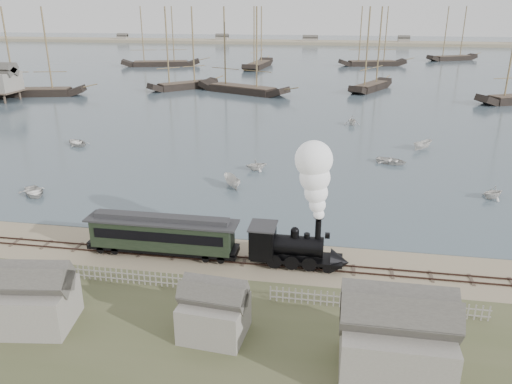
# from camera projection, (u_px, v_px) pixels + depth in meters

# --- Properties ---
(ground) EXTENTS (600.00, 600.00, 0.00)m
(ground) POSITION_uv_depth(u_px,v_px,m) (226.00, 249.00, 43.75)
(ground) COLOR tan
(ground) RESTS_ON ground
(harbor_water) EXTENTS (600.00, 336.00, 0.06)m
(harbor_water) POSITION_uv_depth(u_px,v_px,m) (321.00, 58.00, 200.62)
(harbor_water) COLOR #404F5C
(harbor_water) RESTS_ON ground
(rail_track) EXTENTS (120.00, 1.80, 0.16)m
(rail_track) POSITION_uv_depth(u_px,v_px,m) (221.00, 259.00, 41.89)
(rail_track) COLOR #33211C
(rail_track) RESTS_ON ground
(picket_fence_west) EXTENTS (19.00, 0.10, 1.20)m
(picket_fence_west) POSITION_uv_depth(u_px,v_px,m) (123.00, 283.00, 38.32)
(picket_fence_west) COLOR gray
(picket_fence_west) RESTS_ON ground
(picket_fence_east) EXTENTS (15.00, 0.10, 1.20)m
(picket_fence_east) POSITION_uv_depth(u_px,v_px,m) (376.00, 311.00, 34.84)
(picket_fence_east) COLOR gray
(picket_fence_east) RESTS_ON ground
(shed_left) EXTENTS (5.00, 4.00, 4.10)m
(shed_left) POSITION_uv_depth(u_px,v_px,m) (37.00, 324.00, 33.34)
(shed_left) COLOR gray
(shed_left) RESTS_ON ground
(shed_mid) EXTENTS (4.00, 3.50, 3.60)m
(shed_mid) POSITION_uv_depth(u_px,v_px,m) (215.00, 334.00, 32.35)
(shed_mid) COLOR gray
(shed_mid) RESTS_ON ground
(shed_right) EXTENTS (6.00, 5.00, 5.10)m
(shed_right) POSITION_uv_depth(u_px,v_px,m) (391.00, 375.00, 28.76)
(shed_right) COLOR gray
(shed_right) RESTS_ON ground
(far_spit) EXTENTS (500.00, 20.00, 1.80)m
(far_spit) POSITION_uv_depth(u_px,v_px,m) (328.00, 44.00, 274.46)
(far_spit) COLOR tan
(far_spit) RESTS_ON ground
(locomotive) EXTENTS (8.11, 3.03, 10.11)m
(locomotive) POSITION_uv_depth(u_px,v_px,m) (309.00, 214.00, 39.12)
(locomotive) COLOR black
(locomotive) RESTS_ON ground
(passenger_coach) EXTENTS (12.93, 2.49, 3.14)m
(passenger_coach) POSITION_uv_depth(u_px,v_px,m) (162.00, 233.00, 42.00)
(passenger_coach) COLOR black
(passenger_coach) RESTS_ON ground
(beached_dinghy) EXTENTS (4.43, 4.93, 0.84)m
(beached_dinghy) POSITION_uv_depth(u_px,v_px,m) (149.00, 238.00, 44.77)
(beached_dinghy) COLOR silver
(beached_dinghy) RESTS_ON ground
(rowboat_0) EXTENTS (4.86, 4.86, 0.83)m
(rowboat_0) POSITION_uv_depth(u_px,v_px,m) (34.00, 192.00, 55.72)
(rowboat_0) COLOR silver
(rowboat_0) RESTS_ON harbor_water
(rowboat_1) EXTENTS (3.43, 3.59, 1.48)m
(rowboat_1) POSITION_uv_depth(u_px,v_px,m) (256.00, 165.00, 64.19)
(rowboat_1) COLOR silver
(rowboat_1) RESTS_ON harbor_water
(rowboat_2) EXTENTS (3.64, 3.07, 1.35)m
(rowboat_2) POSITION_uv_depth(u_px,v_px,m) (232.00, 182.00, 58.18)
(rowboat_2) COLOR silver
(rowboat_2) RESTS_ON harbor_water
(rowboat_3) EXTENTS (4.25, 4.88, 0.85)m
(rowboat_3) POSITION_uv_depth(u_px,v_px,m) (391.00, 161.00, 66.94)
(rowboat_3) COLOR silver
(rowboat_3) RESTS_ON harbor_water
(rowboat_4) EXTENTS (3.44, 3.57, 1.44)m
(rowboat_4) POSITION_uv_depth(u_px,v_px,m) (493.00, 192.00, 54.73)
(rowboat_4) COLOR silver
(rowboat_4) RESTS_ON harbor_water
(rowboat_5) EXTENTS (3.25, 3.50, 1.34)m
(rowboat_5) POSITION_uv_depth(u_px,v_px,m) (422.00, 145.00, 73.53)
(rowboat_5) COLOR silver
(rowboat_5) RESTS_ON harbor_water
(rowboat_6) EXTENTS (4.81, 5.07, 0.85)m
(rowboat_6) POSITION_uv_depth(u_px,v_px,m) (77.00, 142.00, 75.94)
(rowboat_6) COLOR silver
(rowboat_6) RESTS_ON harbor_water
(rowboat_7) EXTENTS (3.45, 3.06, 1.67)m
(rowboat_7) POSITION_uv_depth(u_px,v_px,m) (352.00, 120.00, 88.44)
(rowboat_7) COLOR silver
(rowboat_7) RESTS_ON harbor_water
(schooner_0) EXTENTS (23.03, 10.56, 20.00)m
(schooner_0) POSITION_uv_depth(u_px,v_px,m) (30.00, 52.00, 114.10)
(schooner_0) COLOR black
(schooner_0) RESTS_ON harbor_water
(schooner_1) EXTENTS (16.16, 16.13, 20.00)m
(schooner_1) POSITION_uv_depth(u_px,v_px,m) (182.00, 48.00, 123.40)
(schooner_1) COLOR black
(schooner_1) RESTS_ON harbor_water
(schooner_2) EXTENTS (24.58, 15.48, 20.00)m
(schooner_2) POSITION_uv_depth(u_px,v_px,m) (242.00, 50.00, 117.89)
(schooner_2) COLOR black
(schooner_2) RESTS_ON harbor_water
(schooner_3) EXTENTS (12.07, 18.71, 20.00)m
(schooner_3) POSITION_uv_depth(u_px,v_px,m) (374.00, 49.00, 121.59)
(schooner_3) COLOR black
(schooner_3) RESTS_ON harbor_water
(schooner_6) EXTENTS (27.63, 13.86, 20.00)m
(schooner_6) POSITION_uv_depth(u_px,v_px,m) (159.00, 36.00, 171.82)
(schooner_6) COLOR black
(schooner_6) RESTS_ON harbor_water
(schooner_7) EXTENTS (7.90, 24.50, 20.00)m
(schooner_7) POSITION_uv_depth(u_px,v_px,m) (258.00, 37.00, 167.38)
(schooner_7) COLOR black
(schooner_7) RESTS_ON harbor_water
(schooner_8) EXTENTS (24.11, 11.17, 20.00)m
(schooner_8) POSITION_uv_depth(u_px,v_px,m) (374.00, 36.00, 172.58)
(schooner_8) COLOR black
(schooner_8) RESTS_ON harbor_water
(schooner_9) EXTENTS (20.72, 14.13, 20.00)m
(schooner_9) POSITION_uv_depth(u_px,v_px,m) (455.00, 33.00, 190.08)
(schooner_9) COLOR black
(schooner_9) RESTS_ON harbor_water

